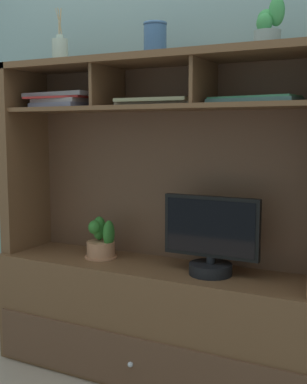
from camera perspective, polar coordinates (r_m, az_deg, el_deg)
floor_plane at (r=2.51m, az=0.00°, el=-20.36°), size 6.00×6.00×0.02m
back_wall at (r=2.44m, az=2.55°, el=13.05°), size 6.00×0.02×2.80m
media_console at (r=2.34m, az=0.09°, el=-10.37°), size 1.55×0.43×1.47m
tv_monitor at (r=2.13m, az=6.62°, el=-5.53°), size 0.42×0.19×0.34m
potted_orchid at (r=2.42m, az=-6.04°, el=-5.73°), size 0.16×0.16×0.20m
magazine_stack_left at (r=2.21m, az=0.55°, el=10.33°), size 0.36×0.24×0.03m
magazine_stack_centre at (r=2.06m, az=11.53°, el=10.34°), size 0.37×0.21×0.03m
magazine_stack_right at (r=2.47m, az=-10.44°, el=10.39°), size 0.40×0.24×0.07m
diffuser_bottle at (r=2.52m, az=-10.71°, el=15.73°), size 0.08×0.08×0.26m
potted_succulent at (r=2.06m, az=13.10°, el=17.84°), size 0.12×0.12×0.19m
ceramic_vase at (r=2.27m, az=0.19°, el=17.17°), size 0.11×0.11×0.15m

